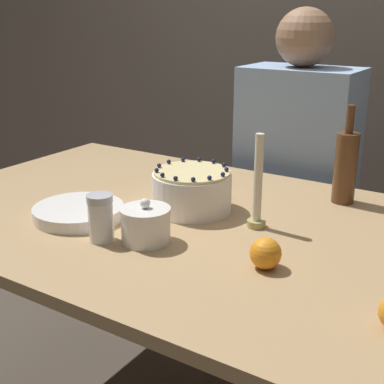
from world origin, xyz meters
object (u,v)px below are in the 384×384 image
at_px(sugar_shaker, 101,218).
at_px(person_man_blue_shirt, 294,206).
at_px(cake, 192,191).
at_px(sugar_bowl, 146,225).
at_px(bottle, 346,166).
at_px(candle, 258,191).

height_order(sugar_shaker, person_man_blue_shirt, person_man_blue_shirt).
height_order(cake, person_man_blue_shirt, person_man_blue_shirt).
height_order(sugar_bowl, bottle, bottle).
bearing_deg(person_man_blue_shirt, cake, 85.60).
bearing_deg(bottle, sugar_shaker, -124.58).
xyz_separation_m(sugar_bowl, bottle, (0.30, 0.52, 0.06)).
bearing_deg(person_man_blue_shirt, candle, 103.47).
bearing_deg(sugar_bowl, candle, 51.31).
bearing_deg(sugar_shaker, sugar_bowl, 28.82).
distance_m(cake, sugar_shaker, 0.29).
bearing_deg(cake, sugar_bowl, -84.52).
distance_m(bottle, person_man_blue_shirt, 0.52).
relative_size(cake, sugar_bowl, 1.81).
distance_m(sugar_shaker, bottle, 0.70).
xyz_separation_m(sugar_bowl, candle, (0.18, 0.22, 0.05)).
height_order(sugar_bowl, candle, candle).
relative_size(sugar_shaker, candle, 0.48).
xyz_separation_m(sugar_shaker, bottle, (0.39, 0.57, 0.05)).
relative_size(candle, person_man_blue_shirt, 0.19).
height_order(cake, candle, candle).
height_order(sugar_bowl, person_man_blue_shirt, person_man_blue_shirt).
distance_m(sugar_shaker, candle, 0.39).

